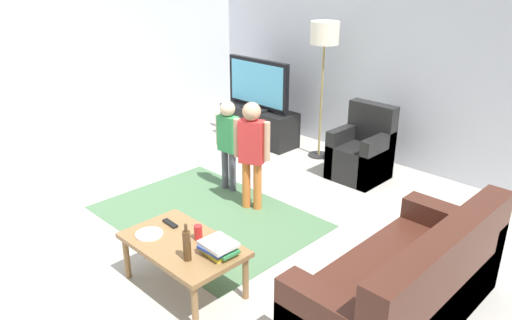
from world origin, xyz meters
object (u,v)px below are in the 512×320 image
at_px(child_near_tv, 228,138).
at_px(tv_remote, 170,223).
at_px(child_center, 252,146).
at_px(book_stack, 219,247).
at_px(soda_can, 198,232).
at_px(floor_lamp, 324,41).
at_px(plate, 149,234).
at_px(armchair, 362,154).
at_px(bottle, 187,245).
at_px(tv_stand, 259,125).
at_px(couch, 409,289).
at_px(coffee_table, 183,248).
at_px(tv, 258,85).

height_order(child_near_tv, tv_remote, child_near_tv).
bearing_deg(child_near_tv, child_center, -15.35).
xyz_separation_m(book_stack, soda_can, (-0.27, 0.02, 0.00)).
relative_size(floor_lamp, plate, 8.09).
bearing_deg(child_near_tv, armchair, 57.19).
xyz_separation_m(bottle, tv_remote, (-0.52, 0.22, -0.11)).
bearing_deg(tv_stand, bottle, -53.54).
xyz_separation_m(child_near_tv, bottle, (1.34, -1.63, -0.09)).
bearing_deg(armchair, soda_can, -84.13).
xyz_separation_m(child_near_tv, child_center, (0.52, -0.14, 0.07)).
relative_size(couch, tv_remote, 10.59).
relative_size(tv_stand, child_center, 1.03).
bearing_deg(bottle, plate, -180.00).
height_order(coffee_table, bottle, bottle).
bearing_deg(tv_stand, book_stack, -50.21).
xyz_separation_m(tv, floor_lamp, (0.99, 0.17, 0.70)).
relative_size(coffee_table, bottle, 3.36).
relative_size(armchair, tv_remote, 5.29).
bearing_deg(child_center, tv_stand, 132.44).
bearing_deg(armchair, plate, -90.87).
xyz_separation_m(tv_remote, soda_can, (0.35, 0.02, 0.05)).
bearing_deg(armchair, tv_stand, 178.74).
bearing_deg(couch, child_center, 167.02).
distance_m(floor_lamp, coffee_table, 3.45).
height_order(couch, coffee_table, couch).
bearing_deg(floor_lamp, tv, -170.11).
relative_size(couch, bottle, 6.05).
xyz_separation_m(tv_remote, plate, (0.02, -0.22, -0.00)).
bearing_deg(tv, floor_lamp, 9.89).
bearing_deg(soda_can, floor_lamp, 110.18).
bearing_deg(child_near_tv, tv_stand, 122.58).
xyz_separation_m(tv_stand, armchair, (1.79, -0.04, 0.05)).
xyz_separation_m(tv, bottle, (2.25, -3.02, -0.30)).
bearing_deg(coffee_table, tv, 124.95).
distance_m(child_near_tv, child_center, 0.54).
height_order(armchair, plate, armchair).
distance_m(floor_lamp, soda_can, 3.32).
relative_size(tv_stand, soda_can, 10.00).
relative_size(tv, armchair, 1.22).
xyz_separation_m(tv_stand, tv_remote, (1.73, -2.82, 0.19)).
xyz_separation_m(couch, soda_can, (-1.43, -0.76, 0.19)).
xyz_separation_m(armchair, child_center, (-0.37, -1.52, 0.41)).
relative_size(tv_stand, floor_lamp, 0.67).
distance_m(tv, plate, 3.52).
distance_m(floor_lamp, book_stack, 3.44).
distance_m(couch, child_near_tv, 2.70).
relative_size(child_near_tv, bottle, 3.55).
bearing_deg(floor_lamp, tv_remote, -76.10).
xyz_separation_m(armchair, soda_can, (0.28, -2.76, 0.18)).
relative_size(coffee_table, plate, 4.55).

